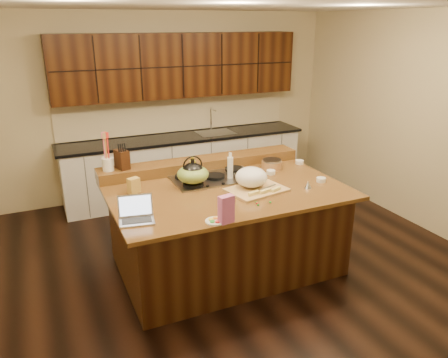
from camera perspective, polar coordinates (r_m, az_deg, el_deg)
name	(u,v)px	position (r m, az deg, el deg)	size (l,w,h in m)	color
room	(226,148)	(4.40, 0.27, 4.09)	(5.52, 5.02, 2.72)	black
island	(226,227)	(4.72, 0.25, -6.33)	(2.40, 1.60, 0.92)	black
back_ledge	(201,163)	(5.12, -2.96, 2.05)	(2.40, 0.30, 0.12)	black
cooktop	(215,177)	(4.79, -1.22, 0.20)	(0.92, 0.52, 0.05)	gray
back_counter	(183,132)	(6.60, -5.33, 6.09)	(3.70, 0.66, 2.40)	silver
kettle	(193,173)	(4.52, -4.09, 0.82)	(0.24, 0.24, 0.22)	black
green_bowl	(193,174)	(4.53, -4.09, 0.61)	(0.33, 0.33, 0.18)	olive
laptop	(136,214)	(3.87, -11.41, -4.48)	(0.34, 0.29, 0.21)	#B7B7BC
oil_bottle	(193,173)	(4.57, -4.08, 0.77)	(0.07, 0.07, 0.27)	gold
vinegar_bottle	(230,168)	(4.74, 0.81, 1.42)	(0.06, 0.06, 0.25)	silver
wooden_tray	(253,180)	(4.46, 3.75, -0.13)	(0.63, 0.51, 0.23)	tan
ramekin_a	(321,180)	(4.81, 12.57, -0.09)	(0.10, 0.10, 0.04)	white
ramekin_b	(271,172)	(4.96, 6.14, 0.90)	(0.10, 0.10, 0.04)	white
ramekin_c	(300,162)	(5.37, 9.84, 2.20)	(0.10, 0.10, 0.04)	white
strainer_bowl	(272,165)	(5.15, 6.26, 1.86)	(0.24, 0.24, 0.09)	#996B3F
kitchen_timer	(308,185)	(4.60, 10.91, -0.74)	(0.08, 0.08, 0.07)	silver
pink_bag	(226,209)	(3.72, 0.29, -3.98)	(0.13, 0.07, 0.25)	#C35BA0
candy_plate	(215,221)	(3.78, -1.13, -5.52)	(0.18, 0.18, 0.01)	white
package_box	(134,186)	(4.46, -11.71, -0.84)	(0.11, 0.08, 0.16)	#BB9842
utensil_crock	(108,164)	(4.82, -14.92, 1.87)	(0.12, 0.12, 0.14)	white
knife_block	(122,160)	(4.84, -13.19, 2.49)	(0.10, 0.17, 0.21)	black
gumdrop_0	(257,203)	(4.14, 4.32, -3.18)	(0.02, 0.02, 0.02)	red
gumdrop_1	(270,202)	(4.18, 6.05, -3.02)	(0.02, 0.02, 0.02)	#198C26
gumdrop_2	(229,204)	(4.10, 0.71, -3.32)	(0.02, 0.02, 0.02)	red
gumdrop_3	(256,202)	(4.16, 4.23, -3.07)	(0.02, 0.02, 0.02)	#198C26
gumdrop_4	(229,203)	(4.13, 0.64, -3.14)	(0.02, 0.02, 0.02)	red
gumdrop_5	(258,205)	(4.10, 4.48, -3.39)	(0.02, 0.02, 0.02)	#198C26
gumdrop_6	(223,204)	(4.10, -0.11, -3.33)	(0.02, 0.02, 0.02)	red
gumdrop_7	(233,206)	(4.07, 1.14, -3.55)	(0.02, 0.02, 0.02)	#198C26
gumdrop_8	(234,201)	(4.18, 1.34, -2.91)	(0.02, 0.02, 0.02)	red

